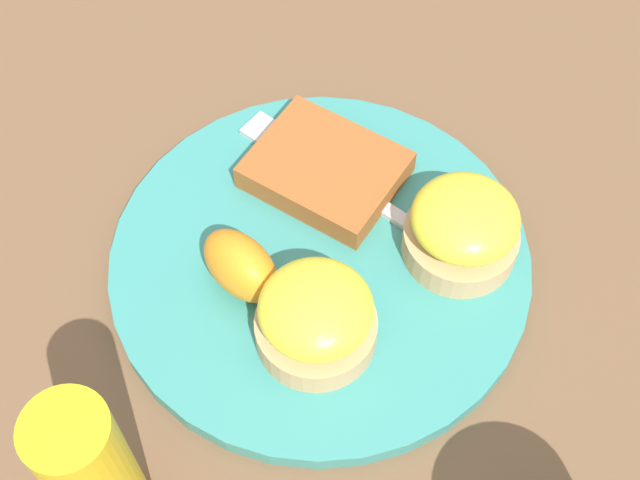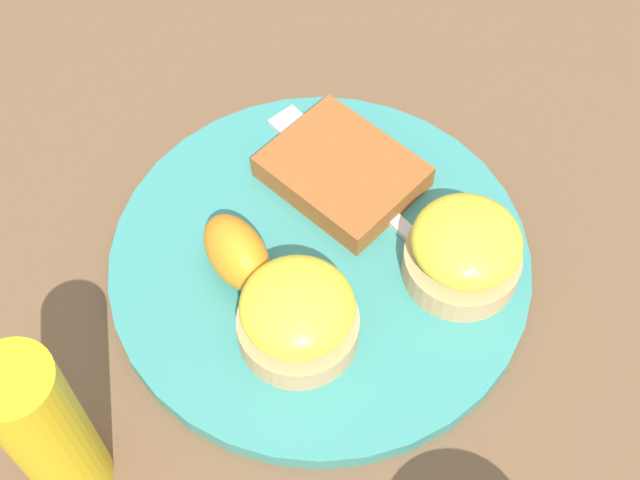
{
  "view_description": "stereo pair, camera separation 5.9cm",
  "coord_description": "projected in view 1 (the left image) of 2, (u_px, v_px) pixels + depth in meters",
  "views": [
    {
      "loc": [
        0.18,
        -0.26,
        0.53
      ],
      "look_at": [
        0.0,
        0.0,
        0.03
      ],
      "focal_mm": 50.0,
      "sensor_mm": 36.0,
      "label": 1
    },
    {
      "loc": [
        0.22,
        -0.22,
        0.53
      ],
      "look_at": [
        0.0,
        0.0,
        0.03
      ],
      "focal_mm": 50.0,
      "sensor_mm": 36.0,
      "label": 2
    }
  ],
  "objects": [
    {
      "name": "ground_plane",
      "position": [
        320.0,
        267.0,
        0.62
      ],
      "size": [
        1.1,
        1.1,
        0.0
      ],
      "primitive_type": "plane",
      "color": "brown"
    },
    {
      "name": "plate",
      "position": [
        320.0,
        261.0,
        0.61
      ],
      "size": [
        0.29,
        0.29,
        0.01
      ],
      "primitive_type": "cylinder",
      "color": "teal",
      "rests_on": "ground_plane"
    },
    {
      "name": "sandwich_benedict_left",
      "position": [
        316.0,
        318.0,
        0.55
      ],
      "size": [
        0.08,
        0.08,
        0.06
      ],
      "color": "tan",
      "rests_on": "plate"
    },
    {
      "name": "sandwich_benedict_right",
      "position": [
        463.0,
        228.0,
        0.58
      ],
      "size": [
        0.08,
        0.08,
        0.06
      ],
      "color": "tan",
      "rests_on": "plate"
    },
    {
      "name": "hashbrown_patty",
      "position": [
        325.0,
        170.0,
        0.63
      ],
      "size": [
        0.1,
        0.09,
        0.02
      ],
      "primitive_type": "cube",
      "rotation": [
        0.0,
        0.0,
        0.04
      ],
      "color": "#9A5525",
      "rests_on": "plate"
    },
    {
      "name": "orange_wedge",
      "position": [
        241.0,
        266.0,
        0.57
      ],
      "size": [
        0.07,
        0.05,
        0.04
      ],
      "primitive_type": "ellipsoid",
      "rotation": [
        0.0,
        0.0,
        6.1
      ],
      "color": "orange",
      "rests_on": "plate"
    },
    {
      "name": "fork",
      "position": [
        340.0,
        180.0,
        0.63
      ],
      "size": [
        0.2,
        0.03,
        0.0
      ],
      "color": "silver",
      "rests_on": "plate"
    },
    {
      "name": "condiment_bottle",
      "position": [
        96.0,
        477.0,
        0.46
      ],
      "size": [
        0.04,
        0.04,
        0.14
      ],
      "primitive_type": "cylinder",
      "color": "gold",
      "rests_on": "ground_plane"
    }
  ]
}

